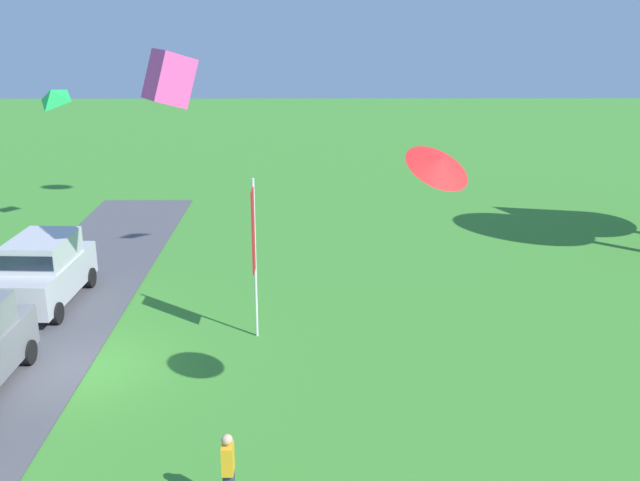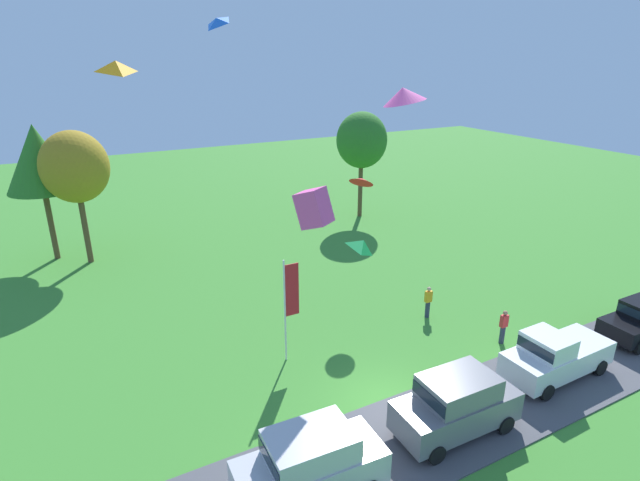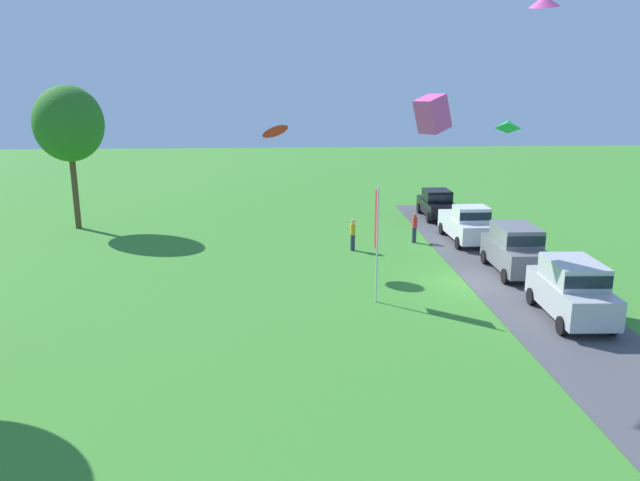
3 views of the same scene
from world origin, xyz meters
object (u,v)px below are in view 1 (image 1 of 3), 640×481
object	(u,v)px
person_watching_sky	(228,472)
kite_diamond_high_right	(52,96)
kite_box_topmost	(170,79)
kite_delta_near_flag	(440,163)
flag_banner	(254,241)
car_suv_far_end	(44,268)

from	to	relation	value
person_watching_sky	kite_diamond_high_right	size ratio (longest dim) A/B	2.33
kite_box_topmost	kite_delta_near_flag	distance (m)	8.77
flag_banner	kite_box_topmost	size ratio (longest dim) A/B	3.64
car_suv_far_end	person_watching_sky	world-z (taller)	car_suv_far_end
kite_delta_near_flag	kite_diamond_high_right	xyz separation A→B (m)	(-5.93, -9.33, 0.57)
kite_diamond_high_right	car_suv_far_end	bearing A→B (deg)	-147.44
kite_box_topmost	kite_diamond_high_right	distance (m)	3.14
kite_delta_near_flag	kite_diamond_high_right	world-z (taller)	kite_diamond_high_right
kite_box_topmost	kite_delta_near_flag	world-z (taller)	kite_box_topmost
person_watching_sky	car_suv_far_end	bearing A→B (deg)	-145.84
flag_banner	kite_box_topmost	bearing A→B (deg)	-87.17
flag_banner	kite_delta_near_flag	size ratio (longest dim) A/B	3.67
person_watching_sky	kite_diamond_high_right	distance (m)	11.17
kite_diamond_high_right	flag_banner	bearing A→B (deg)	92.91
person_watching_sky	kite_box_topmost	distance (m)	10.48
kite_box_topmost	car_suv_far_end	bearing A→B (deg)	-118.96
kite_box_topmost	kite_delta_near_flag	bearing A→B (deg)	45.61
kite_box_topmost	person_watching_sky	bearing A→B (deg)	15.58
car_suv_far_end	kite_diamond_high_right	xyz separation A→B (m)	(2.91, 1.86, 5.86)
kite_diamond_high_right	person_watching_sky	bearing A→B (deg)	34.76
kite_delta_near_flag	person_watching_sky	bearing A→B (deg)	-67.87
kite_box_topmost	kite_diamond_high_right	size ratio (longest dim) A/B	1.80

